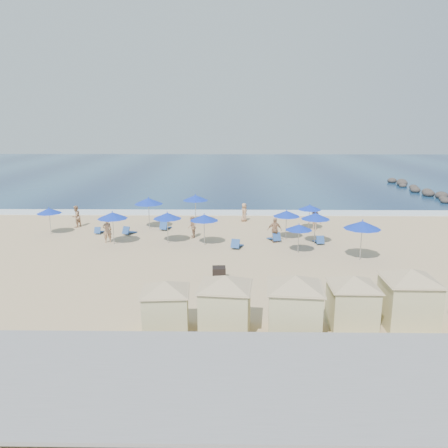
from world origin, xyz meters
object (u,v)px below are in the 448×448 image
(umbrella_3, at_px, (167,216))
(umbrella_4, at_px, (195,198))
(cabana_0, at_px, (166,300))
(umbrella_5, at_px, (204,218))
(umbrella_8, at_px, (310,207))
(beachgoer_2, at_px, (275,230))
(cabana_3, at_px, (353,295))
(cabana_1, at_px, (225,296))
(cabana_2, at_px, (295,298))
(beachgoer_1, at_px, (192,227))
(rock_jetty, at_px, (433,195))
(umbrella_6, at_px, (287,214))
(umbrella_9, at_px, (316,216))
(umbrella_1, at_px, (112,215))
(trash_bin, at_px, (219,273))
(umbrella_0, at_px, (49,211))
(cabana_4, at_px, (409,290))
(umbrella_10, at_px, (362,225))
(beachgoer_5, at_px, (76,216))
(beachgoer_3, at_px, (315,220))
(beachgoer_4, at_px, (244,212))
(umbrella_2, at_px, (149,201))
(beachgoer_0, at_px, (107,230))
(umbrella_7, at_px, (299,227))

(umbrella_3, distance_m, umbrella_4, 7.13)
(cabana_0, bearing_deg, umbrella_5, 86.46)
(umbrella_8, relative_size, beachgoer_2, 1.17)
(umbrella_3, distance_m, umbrella_8, 12.15)
(cabana_3, bearing_deg, cabana_1, -175.08)
(cabana_2, relative_size, umbrella_8, 2.14)
(umbrella_3, distance_m, beachgoer_1, 2.58)
(rock_jetty, relative_size, umbrella_6, 11.33)
(umbrella_8, distance_m, umbrella_9, 4.50)
(cabana_3, distance_m, umbrella_1, 19.31)
(cabana_1, bearing_deg, trash_bin, 93.90)
(cabana_0, relative_size, umbrella_1, 1.62)
(trash_bin, xyz_separation_m, cabana_2, (3.37, -6.60, 1.31))
(cabana_3, relative_size, umbrella_6, 1.80)
(umbrella_8, distance_m, beachgoer_1, 10.13)
(umbrella_9, height_order, beachgoer_2, umbrella_9)
(cabana_1, bearing_deg, beachgoer_2, 76.23)
(umbrella_1, bearing_deg, cabana_0, -66.89)
(umbrella_8, bearing_deg, cabana_2, -101.83)
(umbrella_0, xyz_separation_m, beachgoer_1, (11.55, -0.97, -1.08))
(rock_jetty, height_order, cabana_0, cabana_0)
(cabana_4, relative_size, umbrella_10, 1.71)
(cabana_4, relative_size, beachgoer_5, 2.50)
(cabana_3, height_order, umbrella_0, cabana_3)
(umbrella_4, relative_size, beachgoer_3, 1.55)
(rock_jetty, xyz_separation_m, beachgoer_1, (-27.31, -18.94, 0.49))
(cabana_1, bearing_deg, beachgoer_4, 86.11)
(beachgoer_5, bearing_deg, umbrella_9, 97.49)
(cabana_4, relative_size, umbrella_2, 1.71)
(umbrella_3, xyz_separation_m, beachgoer_0, (-4.58, 0.11, -1.17))
(cabana_1, xyz_separation_m, beachgoer_2, (3.56, 14.51, -0.69))
(trash_bin, relative_size, cabana_0, 0.18)
(umbrella_0, height_order, beachgoer_2, umbrella_0)
(umbrella_2, xyz_separation_m, beachgoer_4, (8.15, 2.82, -1.53))
(cabana_2, distance_m, umbrella_1, 18.04)
(umbrella_9, relative_size, beachgoer_3, 1.47)
(umbrella_4, distance_m, beachgoer_3, 10.69)
(beachgoer_0, xyz_separation_m, beachgoer_2, (12.61, 0.26, 0.01))
(cabana_3, xyz_separation_m, beachgoer_0, (-14.62, 13.77, -0.60))
(beachgoer_1, xyz_separation_m, beachgoer_4, (4.26, 5.82, -0.01))
(cabana_4, bearing_deg, beachgoer_4, 107.67)
(umbrella_8, height_order, beachgoer_4, umbrella_8)
(umbrella_1, relative_size, umbrella_5, 1.06)
(beachgoer_0, distance_m, beachgoer_5, 6.30)
(umbrella_9, xyz_separation_m, beachgoer_1, (-9.29, 1.61, -1.27))
(umbrella_2, height_order, umbrella_8, umbrella_2)
(trash_bin, xyz_separation_m, umbrella_0, (-13.91, 10.29, 1.55))
(umbrella_10, distance_m, beachgoer_0, 18.35)
(cabana_2, relative_size, umbrella_6, 1.99)
(umbrella_7, distance_m, beachgoer_4, 10.40)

